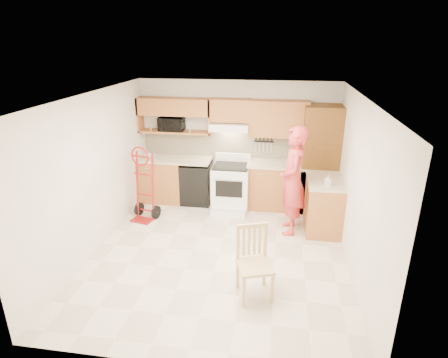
% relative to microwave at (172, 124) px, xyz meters
% --- Properties ---
extents(floor, '(4.00, 4.50, 0.02)m').
position_rel_microwave_xyz_m(floor, '(1.32, -2.08, -1.64)').
color(floor, beige).
rests_on(floor, ground).
extents(ceiling, '(4.00, 4.50, 0.02)m').
position_rel_microwave_xyz_m(ceiling, '(1.32, -2.08, 0.88)').
color(ceiling, white).
rests_on(ceiling, ground).
extents(wall_back, '(4.00, 0.02, 2.50)m').
position_rel_microwave_xyz_m(wall_back, '(1.32, 0.17, -0.38)').
color(wall_back, silver).
rests_on(wall_back, ground).
extents(wall_front, '(4.00, 0.02, 2.50)m').
position_rel_microwave_xyz_m(wall_front, '(1.32, -4.34, -0.38)').
color(wall_front, silver).
rests_on(wall_front, ground).
extents(wall_left, '(0.02, 4.50, 2.50)m').
position_rel_microwave_xyz_m(wall_left, '(-0.69, -2.08, -0.38)').
color(wall_left, silver).
rests_on(wall_left, ground).
extents(wall_right, '(0.02, 4.50, 2.50)m').
position_rel_microwave_xyz_m(wall_right, '(3.33, -2.08, -0.38)').
color(wall_right, silver).
rests_on(wall_right, ground).
extents(backsplash, '(3.92, 0.03, 0.55)m').
position_rel_microwave_xyz_m(backsplash, '(1.32, 0.15, -0.43)').
color(backsplash, beige).
rests_on(backsplash, wall_back).
extents(lower_cab_left, '(0.90, 0.60, 0.90)m').
position_rel_microwave_xyz_m(lower_cab_left, '(-0.23, -0.14, -1.18)').
color(lower_cab_left, '#A9672C').
rests_on(lower_cab_left, ground).
extents(dishwasher, '(0.60, 0.60, 0.85)m').
position_rel_microwave_xyz_m(dishwasher, '(0.52, -0.14, -1.20)').
color(dishwasher, black).
rests_on(dishwasher, ground).
extents(lower_cab_right, '(1.14, 0.60, 0.90)m').
position_rel_microwave_xyz_m(lower_cab_right, '(2.15, -0.14, -1.18)').
color(lower_cab_right, '#A9672C').
rests_on(lower_cab_right, ground).
extents(countertop_left, '(1.50, 0.63, 0.04)m').
position_rel_microwave_xyz_m(countertop_left, '(0.07, -0.13, -0.71)').
color(countertop_left, '#BEB08B').
rests_on(countertop_left, lower_cab_left).
extents(countertop_right, '(1.14, 0.63, 0.04)m').
position_rel_microwave_xyz_m(countertop_right, '(2.15, -0.13, -0.71)').
color(countertop_right, '#BEB08B').
rests_on(countertop_right, lower_cab_right).
extents(cab_return_right, '(0.60, 1.00, 0.90)m').
position_rel_microwave_xyz_m(cab_return_right, '(3.02, -0.94, -1.18)').
color(cab_return_right, '#A9672C').
rests_on(cab_return_right, ground).
extents(countertop_return, '(0.63, 1.00, 0.04)m').
position_rel_microwave_xyz_m(countertop_return, '(3.02, -0.94, -0.71)').
color(countertop_return, '#BEB08B').
rests_on(countertop_return, cab_return_right).
extents(pantry_tall, '(0.70, 0.60, 2.10)m').
position_rel_microwave_xyz_m(pantry_tall, '(2.97, -0.14, -0.58)').
color(pantry_tall, brown).
rests_on(pantry_tall, ground).
extents(upper_cab_left, '(1.50, 0.33, 0.34)m').
position_rel_microwave_xyz_m(upper_cab_left, '(0.07, 0.00, 0.35)').
color(upper_cab_left, '#A9672C').
rests_on(upper_cab_left, wall_back).
extents(upper_shelf_mw, '(1.50, 0.33, 0.04)m').
position_rel_microwave_xyz_m(upper_shelf_mw, '(0.07, 0.00, -0.16)').
color(upper_shelf_mw, '#A9672C').
rests_on(upper_shelf_mw, wall_back).
extents(upper_cab_center, '(0.76, 0.33, 0.44)m').
position_rel_microwave_xyz_m(upper_cab_center, '(1.20, 0.00, 0.31)').
color(upper_cab_center, '#A9672C').
rests_on(upper_cab_center, wall_back).
extents(upper_cab_right, '(1.14, 0.33, 0.70)m').
position_rel_microwave_xyz_m(upper_cab_right, '(2.15, 0.00, 0.17)').
color(upper_cab_right, '#A9672C').
rests_on(upper_cab_right, wall_back).
extents(range_hood, '(0.76, 0.46, 0.14)m').
position_rel_microwave_xyz_m(range_hood, '(1.20, -0.06, 0.00)').
color(range_hood, white).
rests_on(range_hood, wall_back).
extents(knife_strip, '(0.40, 0.05, 0.29)m').
position_rel_microwave_xyz_m(knife_strip, '(1.87, 0.12, -0.39)').
color(knife_strip, black).
rests_on(knife_strip, backsplash).
extents(microwave, '(0.51, 0.35, 0.28)m').
position_rel_microwave_xyz_m(microwave, '(0.00, 0.00, 0.00)').
color(microwave, black).
rests_on(microwave, upper_shelf_mw).
extents(range, '(0.73, 0.95, 1.07)m').
position_rel_microwave_xyz_m(range, '(1.27, -0.36, -1.09)').
color(range, white).
rests_on(range, ground).
extents(person, '(0.48, 0.71, 1.92)m').
position_rel_microwave_xyz_m(person, '(2.44, -1.14, -0.67)').
color(person, '#CB373A').
rests_on(person, ground).
extents(hand_truck, '(0.60, 0.57, 1.30)m').
position_rel_microwave_xyz_m(hand_truck, '(-0.30, -1.08, -0.98)').
color(hand_truck, maroon).
rests_on(hand_truck, ground).
extents(dining_chair, '(0.57, 0.59, 0.97)m').
position_rel_microwave_xyz_m(dining_chair, '(1.96, -3.03, -1.14)').
color(dining_chair, '#E1B879').
rests_on(dining_chair, ground).
extents(soap_bottle, '(0.10, 0.10, 0.19)m').
position_rel_microwave_xyz_m(soap_bottle, '(3.02, -1.21, -0.60)').
color(soap_bottle, white).
rests_on(soap_bottle, countertop_return).
extents(bowl, '(0.30, 0.30, 0.06)m').
position_rel_microwave_xyz_m(bowl, '(-0.46, -0.14, -0.66)').
color(bowl, white).
rests_on(bowl, countertop_left).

